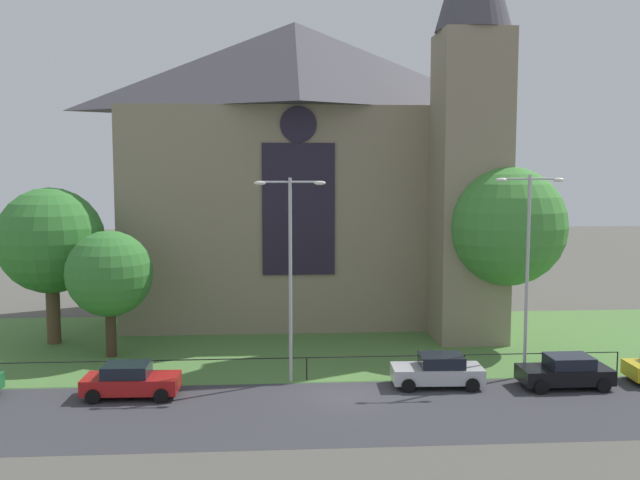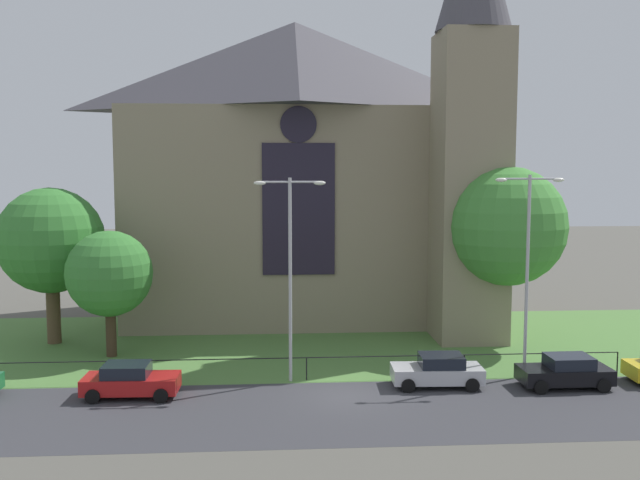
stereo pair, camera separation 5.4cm
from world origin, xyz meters
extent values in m
plane|color=#56544C|center=(0.00, 10.00, 0.00)|extent=(160.00, 160.00, 0.00)
cube|color=#38383D|center=(0.00, -2.00, 0.00)|extent=(120.00, 8.00, 0.01)
cube|color=#517F3D|center=(0.00, 8.00, 0.00)|extent=(120.00, 20.00, 0.01)
cube|color=gray|center=(-1.70, 18.19, 7.00)|extent=(22.00, 12.00, 14.00)
pyramid|color=#47444C|center=(-1.70, 18.19, 17.00)|extent=(22.00, 12.00, 6.00)
cube|color=black|center=(-1.70, 12.14, 7.70)|extent=(4.40, 0.16, 8.00)
cylinder|color=black|center=(-1.70, 12.14, 12.80)|extent=(2.20, 0.15, 2.20)
cube|color=gray|center=(8.30, 10.19, 9.00)|extent=(4.00, 4.00, 18.00)
cylinder|color=black|center=(-1.70, 2.50, 1.10)|extent=(30.95, 0.05, 0.05)
cylinder|color=black|center=(-9.44, 2.50, 0.55)|extent=(0.07, 0.07, 1.10)
cylinder|color=black|center=(-1.70, 2.50, 0.55)|extent=(0.06, 0.07, 1.10)
cylinder|color=black|center=(6.04, 2.50, 0.55)|extent=(0.06, 0.07, 1.10)
cylinder|color=black|center=(13.77, 2.50, 0.55)|extent=(0.07, 0.07, 1.10)
cylinder|color=#423021|center=(-12.08, 7.58, 1.41)|extent=(0.56, 0.56, 2.81)
sphere|color=#387F33|center=(-12.08, 7.58, 4.55)|extent=(4.64, 4.64, 4.64)
cylinder|color=#4C3823|center=(10.05, 8.66, 2.17)|extent=(0.67, 0.67, 4.34)
sphere|color=#428C38|center=(10.05, 8.66, 6.90)|extent=(6.82, 6.82, 6.82)
cylinder|color=brown|center=(-16.09, 10.83, 1.88)|extent=(0.79, 0.79, 3.75)
sphere|color=#387F33|center=(-16.09, 10.83, 6.04)|extent=(6.11, 6.11, 6.11)
cylinder|color=#B2B2B7|center=(-2.48, 2.40, 4.88)|extent=(0.16, 0.16, 9.75)
cylinder|color=#B2B2B7|center=(-3.18, 2.40, 9.55)|extent=(1.40, 0.10, 0.10)
cylinder|color=#B2B2B7|center=(-1.78, 2.40, 9.55)|extent=(1.40, 0.10, 0.10)
ellipsoid|color=white|center=(-3.88, 2.40, 9.50)|extent=(0.57, 0.26, 0.20)
ellipsoid|color=white|center=(-1.08, 2.40, 9.50)|extent=(0.57, 0.26, 0.20)
cylinder|color=#B2B2B7|center=(9.01, 2.40, 4.94)|extent=(0.16, 0.16, 9.89)
cylinder|color=#B2B2B7|center=(8.31, 2.40, 9.69)|extent=(1.40, 0.10, 0.10)
cylinder|color=#B2B2B7|center=(9.71, 2.40, 9.69)|extent=(1.40, 0.10, 0.10)
ellipsoid|color=white|center=(7.61, 2.40, 9.64)|extent=(0.57, 0.26, 0.20)
ellipsoid|color=white|center=(10.41, 2.40, 9.64)|extent=(0.57, 0.26, 0.20)
cube|color=#B21919|center=(-9.65, 0.51, 0.61)|extent=(4.25, 1.92, 0.70)
cube|color=black|center=(-9.85, 0.51, 1.23)|extent=(2.05, 1.66, 0.55)
cylinder|color=black|center=(-8.15, 1.36, 0.32)|extent=(0.65, 0.24, 0.64)
cylinder|color=black|center=(-8.21, -0.44, 0.32)|extent=(0.65, 0.24, 0.64)
cylinder|color=black|center=(-11.09, 1.45, 0.32)|extent=(0.65, 0.24, 0.64)
cylinder|color=black|center=(-11.14, -0.35, 0.32)|extent=(0.65, 0.24, 0.64)
cube|color=#B7B7BC|center=(4.34, 1.10, 0.61)|extent=(4.27, 1.97, 0.70)
cube|color=black|center=(4.54, 1.09, 1.23)|extent=(2.06, 1.68, 0.55)
cylinder|color=black|center=(2.83, 0.26, 0.32)|extent=(0.65, 0.25, 0.64)
cylinder|color=black|center=(2.91, 2.06, 0.32)|extent=(0.65, 0.25, 0.64)
cylinder|color=black|center=(5.77, 0.14, 0.32)|extent=(0.65, 0.25, 0.64)
cylinder|color=black|center=(5.85, 1.94, 0.32)|extent=(0.65, 0.25, 0.64)
cube|color=black|center=(10.24, 0.53, 0.61)|extent=(4.22, 1.84, 0.70)
cube|color=black|center=(10.44, 0.53, 1.23)|extent=(2.02, 1.62, 0.55)
cylinder|color=black|center=(8.78, -0.38, 0.32)|extent=(0.64, 0.23, 0.64)
cylinder|color=black|center=(8.77, 1.42, 0.32)|extent=(0.64, 0.23, 0.64)
cylinder|color=black|center=(11.72, -0.35, 0.32)|extent=(0.64, 0.23, 0.64)
cylinder|color=black|center=(11.71, 1.45, 0.32)|extent=(0.64, 0.23, 0.64)
cylinder|color=black|center=(14.24, 1.84, 0.32)|extent=(0.65, 0.24, 0.64)
camera|label=1|loc=(-3.36, -30.98, 10.21)|focal=39.97mm
camera|label=2|loc=(-3.31, -30.98, 10.21)|focal=39.97mm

